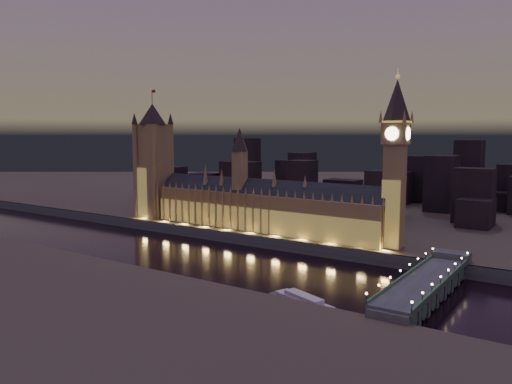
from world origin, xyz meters
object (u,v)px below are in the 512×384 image
Objects in this scene: victoria_tower at (153,155)px; westminster_bridge at (428,285)px; elizabeth_tower at (395,149)px; river_boat at (304,301)px; palace_of_westminster at (260,206)px.

victoria_tower is 272.98m from westminster_bridge.
victoria_tower reaches higher than westminster_bridge.
elizabeth_tower reaches higher than river_boat.
westminster_bridge is 63.61m from river_boat.
palace_of_westminster is 113.45m from elizabeth_tower.
palace_of_westminster is 1.78× the size of elizabeth_tower.
river_boat is (-4.89, -109.45, -69.93)m from elizabeth_tower.
palace_of_westminster is at bearing -179.90° from elizabeth_tower.
elizabeth_tower is (218.00, 0.01, 8.15)m from victoria_tower.
victoria_tower reaches higher than palace_of_westminster.
elizabeth_tower reaches higher than palace_of_westminster.
victoria_tower is at bearing 165.82° from westminster_bridge.
palace_of_westminster is at bearing 155.78° from westminster_bridge.
elizabeth_tower is 101.12m from westminster_bridge.
river_boat is at bearing -92.56° from elizabeth_tower.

